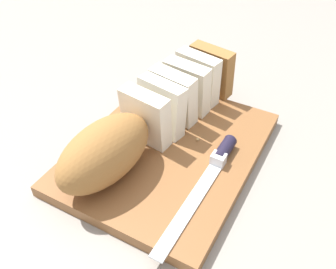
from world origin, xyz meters
TOP-DOWN VIEW (x-y plane):
  - ground_plane at (0.00, 0.00)m, footprint 3.00×3.00m
  - cutting_board at (0.00, 0.00)m, footprint 0.38×0.30m
  - bread_loaf at (-0.01, 0.04)m, footprint 0.43×0.15m
  - bread_knife at (-0.01, -0.09)m, footprint 0.26×0.02m
  - crumb_near_knife at (0.02, -0.00)m, footprint 0.00×0.00m
  - crumb_near_loaf at (0.05, 0.00)m, footprint 0.01×0.01m
  - crumb_stray_left at (0.05, 0.04)m, footprint 0.01×0.01m
  - crumb_stray_right at (0.04, -0.04)m, footprint 0.01×0.01m

SIDE VIEW (x-z plane):
  - ground_plane at x=0.00m, z-range 0.00..0.00m
  - cutting_board at x=0.00m, z-range 0.00..0.02m
  - crumb_near_knife at x=0.02m, z-range 0.02..0.03m
  - crumb_stray_right at x=0.04m, z-range 0.02..0.03m
  - crumb_near_loaf at x=0.05m, z-range 0.02..0.03m
  - crumb_stray_left at x=0.05m, z-range 0.02..0.03m
  - bread_knife at x=-0.01m, z-range 0.02..0.04m
  - bread_loaf at x=-0.01m, z-range 0.02..0.12m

